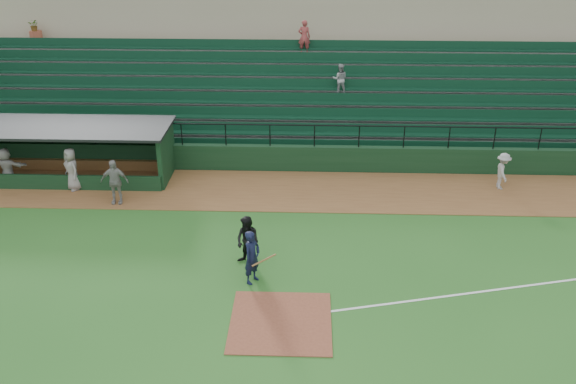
{
  "coord_description": "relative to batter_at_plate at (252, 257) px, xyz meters",
  "views": [
    {
      "loc": [
        0.75,
        -15.7,
        11.43
      ],
      "look_at": [
        0.0,
        5.0,
        1.4
      ],
      "focal_mm": 38.33,
      "sensor_mm": 36.0,
      "label": 1
    }
  ],
  "objects": [
    {
      "name": "stadium_structure",
      "position": [
        1.01,
        15.34,
        1.38
      ],
      "size": [
        38.0,
        13.08,
        6.4
      ],
      "color": "black",
      "rests_on": "ground"
    },
    {
      "name": "foul_line",
      "position": [
        9.02,
        0.08,
        -0.92
      ],
      "size": [
        17.49,
        4.44,
        0.01
      ],
      "primitive_type": "cube",
      "rotation": [
        0.0,
        0.0,
        0.24
      ],
      "color": "white",
      "rests_on": "ground"
    },
    {
      "name": "umpire",
      "position": [
        -0.24,
        1.03,
        -0.02
      ],
      "size": [
        1.11,
        1.04,
        1.81
      ],
      "primitive_type": "imported",
      "rotation": [
        0.0,
        0.0,
        -0.55
      ],
      "color": "black",
      "rests_on": "ground"
    },
    {
      "name": "ground",
      "position": [
        1.02,
        -1.12,
        -0.93
      ],
      "size": [
        90.0,
        90.0,
        0.0
      ],
      "primitive_type": "plane",
      "color": "#255D1E",
      "rests_on": "ground"
    },
    {
      "name": "batter_at_plate",
      "position": [
        0.0,
        0.0,
        0.0
      ],
      "size": [
        1.16,
        0.81,
        1.85
      ],
      "color": "black",
      "rests_on": "ground"
    },
    {
      "name": "dugout_player_a",
      "position": [
        -6.07,
        5.46,
        0.05
      ],
      "size": [
        1.14,
        0.51,
        1.9
      ],
      "primitive_type": "imported",
      "rotation": [
        0.0,
        0.0,
        0.05
      ],
      "color": "gray",
      "rests_on": "warning_track"
    },
    {
      "name": "runner",
      "position": [
        10.04,
        7.43,
        -0.09
      ],
      "size": [
        0.63,
        1.06,
        1.61
      ],
      "primitive_type": "imported",
      "rotation": [
        0.0,
        0.0,
        1.53
      ],
      "color": "#A9A49E",
      "rests_on": "warning_track"
    },
    {
      "name": "dugout_player_c",
      "position": [
        -11.17,
        6.92,
        -0.03
      ],
      "size": [
        1.63,
        0.56,
        1.74
      ],
      "primitive_type": "imported",
      "rotation": [
        0.0,
        0.0,
        3.11
      ],
      "color": "#A29C97",
      "rests_on": "warning_track"
    },
    {
      "name": "home_plate_dirt",
      "position": [
        1.02,
        -2.12,
        -0.91
      ],
      "size": [
        3.0,
        3.0,
        0.03
      ],
      "primitive_type": "cube",
      "color": "brown",
      "rests_on": "ground"
    },
    {
      "name": "dugout_player_b",
      "position": [
        -8.26,
        6.69,
        0.03
      ],
      "size": [
        1.06,
        1.07,
        1.86
      ],
      "primitive_type": "imported",
      "rotation": [
        0.0,
        0.0,
        -0.81
      ],
      "color": "gray",
      "rests_on": "warning_track"
    },
    {
      "name": "warning_track",
      "position": [
        1.02,
        6.88,
        -0.91
      ],
      "size": [
        40.0,
        4.0,
        0.03
      ],
      "primitive_type": "cube",
      "color": "brown",
      "rests_on": "ground"
    },
    {
      "name": "dugout",
      "position": [
        -8.73,
        8.44,
        0.41
      ],
      "size": [
        8.9,
        3.2,
        2.42
      ],
      "color": "black",
      "rests_on": "ground"
    }
  ]
}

